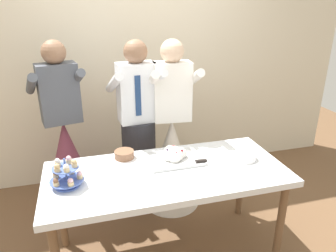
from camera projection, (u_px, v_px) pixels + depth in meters
ground_plane at (167, 252)px, 2.67m from camera, size 8.00×8.00×0.00m
rear_wall at (131, 51)px, 3.45m from camera, size 5.20×0.10×2.90m
dessert_table at (167, 179)px, 2.41m from camera, size 1.80×0.80×0.78m
cupcake_stand at (66, 175)px, 2.16m from camera, size 0.23×0.23×0.21m
main_cake_tray at (174, 156)px, 2.52m from camera, size 0.44×0.31×0.12m
plate_stack at (245, 157)px, 2.55m from camera, size 0.19×0.19×0.04m
round_cake at (124, 156)px, 2.55m from camera, size 0.24×0.24×0.07m
person_groom at (139, 138)px, 3.02m from camera, size 0.50×0.53×1.66m
person_bride at (172, 151)px, 3.12m from camera, size 0.56×0.56×1.66m
person_guest at (67, 154)px, 3.06m from camera, size 0.58×0.57×1.66m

